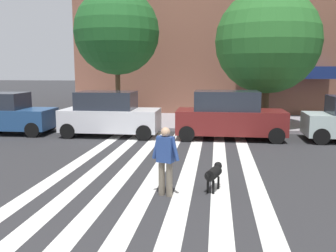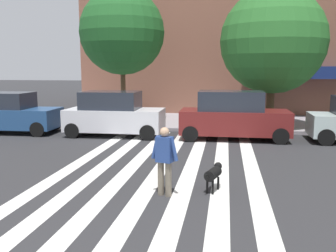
% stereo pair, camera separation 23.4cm
% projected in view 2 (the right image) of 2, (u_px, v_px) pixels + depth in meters
% --- Properties ---
extents(ground_plane, '(160.00, 160.00, 0.00)m').
position_uv_depth(ground_plane, '(107.00, 174.00, 10.41)').
color(ground_plane, '#2B2B2D').
extents(sidewalk_far, '(80.00, 6.00, 0.15)m').
position_uv_depth(sidewalk_far, '(166.00, 121.00, 20.63)').
color(sidewalk_far, '#999198').
rests_on(sidewalk_far, ground_plane).
extents(crosswalk_stripes, '(5.85, 14.36, 0.01)m').
position_uv_depth(crosswalk_stripes, '(155.00, 177.00, 10.19)').
color(crosswalk_stripes, silver).
rests_on(crosswalk_stripes, ground_plane).
extents(parked_car_near_curb, '(4.37, 2.07, 1.88)m').
position_uv_depth(parked_car_near_curb, '(11.00, 114.00, 17.10)').
color(parked_car_near_curb, navy).
rests_on(parked_car_near_curb, ground_plane).
extents(parked_car_behind_first, '(4.29, 1.95, 1.98)m').
position_uv_depth(parked_car_behind_first, '(114.00, 114.00, 16.32)').
color(parked_car_behind_first, silver).
rests_on(parked_car_behind_first, ground_plane).
extents(parked_car_third_in_line, '(4.56, 1.96, 2.05)m').
position_uv_depth(parked_car_third_in_line, '(233.00, 116.00, 15.50)').
color(parked_car_third_in_line, maroon).
rests_on(parked_car_third_in_line, ground_plane).
extents(street_tree_nearest, '(4.49, 4.49, 6.98)m').
position_uv_depth(street_tree_nearest, '(122.00, 32.00, 19.31)').
color(street_tree_nearest, '#4C3823').
rests_on(street_tree_nearest, sidewalk_far).
extents(street_tree_middle, '(4.99, 4.99, 6.62)m').
position_uv_depth(street_tree_middle, '(273.00, 41.00, 17.38)').
color(street_tree_middle, '#4C3823').
rests_on(street_tree_middle, sidewalk_far).
extents(pedestrian_dog_walker, '(0.70, 0.34, 1.64)m').
position_uv_depth(pedestrian_dog_walker, '(165.00, 157.00, 8.54)').
color(pedestrian_dog_walker, '#6B6051').
rests_on(pedestrian_dog_walker, ground_plane).
extents(dog_on_leash, '(0.45, 0.96, 0.65)m').
position_uv_depth(dog_on_leash, '(214.00, 173.00, 8.95)').
color(dog_on_leash, black).
rests_on(dog_on_leash, ground_plane).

